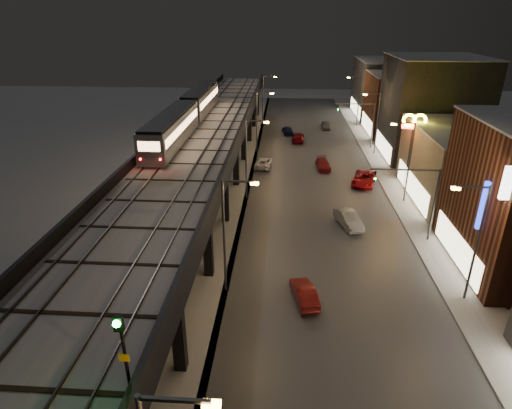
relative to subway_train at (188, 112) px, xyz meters
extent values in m
cube|color=#46474D|center=(16.00, -3.24, -8.19)|extent=(17.00, 120.00, 0.06)
cube|color=#9FA1A8|center=(26.00, -3.24, -8.15)|extent=(4.00, 120.00, 0.14)
cube|color=#9FA1A8|center=(2.50, -3.24, -8.19)|extent=(11.00, 120.00, 0.06)
cube|color=black|center=(2.50, -6.24, -2.42)|extent=(9.00, 100.00, 1.00)
cube|color=black|center=(-1.20, -33.24, -5.57)|extent=(0.70, 0.70, 5.30)
cube|color=black|center=(6.20, -33.24, -5.57)|extent=(0.70, 0.70, 5.30)
cube|color=black|center=(2.50, -33.24, -3.07)|extent=(8.00, 0.60, 0.50)
cube|color=black|center=(-1.20, -23.24, -5.57)|extent=(0.70, 0.70, 5.30)
cube|color=black|center=(6.20, -23.24, -5.57)|extent=(0.70, 0.70, 5.30)
cube|color=black|center=(2.50, -23.24, -3.07)|extent=(8.00, 0.60, 0.50)
cube|color=black|center=(-1.20, -13.24, -5.57)|extent=(0.70, 0.70, 5.30)
cube|color=black|center=(6.20, -13.24, -5.57)|extent=(0.70, 0.70, 5.30)
cube|color=black|center=(2.50, -13.24, -3.07)|extent=(8.00, 0.60, 0.50)
cube|color=black|center=(-1.20, -3.24, -5.57)|extent=(0.70, 0.70, 5.30)
cube|color=black|center=(6.20, -3.24, -5.57)|extent=(0.70, 0.70, 5.30)
cube|color=black|center=(2.50, -3.24, -3.07)|extent=(8.00, 0.60, 0.50)
cube|color=black|center=(-1.20, 6.76, -5.57)|extent=(0.70, 0.70, 5.30)
cube|color=black|center=(6.20, 6.76, -5.57)|extent=(0.70, 0.70, 5.30)
cube|color=black|center=(2.50, 6.76, -3.07)|extent=(8.00, 0.60, 0.50)
cube|color=black|center=(-1.20, 16.76, -5.57)|extent=(0.70, 0.70, 5.30)
cube|color=black|center=(6.20, 16.76, -5.57)|extent=(0.70, 0.70, 5.30)
cube|color=black|center=(2.50, 16.76, -3.07)|extent=(8.00, 0.60, 0.50)
cube|color=black|center=(-1.20, 26.76, -5.57)|extent=(0.70, 0.70, 5.30)
cube|color=black|center=(6.20, 26.76, -5.57)|extent=(0.70, 0.70, 5.30)
cube|color=black|center=(2.50, 26.76, -3.07)|extent=(8.00, 0.60, 0.50)
cube|color=black|center=(-1.20, 36.76, -5.57)|extent=(0.70, 0.70, 5.30)
cube|color=black|center=(6.20, 36.76, -5.57)|extent=(0.70, 0.70, 5.30)
cube|color=black|center=(2.50, 36.76, -3.07)|extent=(8.00, 0.60, 0.50)
cube|color=#B2B7C1|center=(2.50, -6.24, -1.84)|extent=(8.40, 100.00, 0.16)
cube|color=#332D28|center=(-0.72, -6.24, -1.68)|extent=(0.08, 98.00, 0.16)
cube|color=#332D28|center=(0.72, -6.24, -1.68)|extent=(0.08, 98.00, 0.16)
cube|color=#332D28|center=(3.78, -6.24, -1.68)|extent=(0.08, 98.00, 0.16)
cube|color=#332D28|center=(5.22, -6.24, -1.68)|extent=(0.08, 98.00, 0.16)
cube|color=black|center=(2.50, -36.24, -1.73)|extent=(7.80, 0.24, 0.06)
cube|color=black|center=(2.50, -20.24, -1.73)|extent=(7.80, 0.24, 0.06)
cube|color=black|center=(2.50, -4.24, -1.73)|extent=(7.80, 0.24, 0.06)
cube|color=black|center=(2.50, 11.76, -1.73)|extent=(7.80, 0.24, 0.06)
cube|color=black|center=(2.50, 27.76, -1.73)|extent=(7.80, 0.24, 0.06)
cube|color=black|center=(6.85, -6.24, -1.37)|extent=(0.30, 100.00, 1.10)
cube|color=black|center=(-1.85, -6.24, -1.37)|extent=(0.30, 100.00, 1.10)
cube|color=#FFEEBD|center=(26.45, -20.24, -6.62)|extent=(0.10, 9.60, 2.40)
cube|color=gray|center=(32.50, -6.24, -4.22)|extent=(12.00, 15.00, 8.00)
cube|color=#FFEEBD|center=(26.45, -6.24, -6.62)|extent=(0.10, 12.00, 2.40)
cube|color=#B2B7C1|center=(32.50, -6.24, -0.14)|extent=(12.20, 15.20, 0.16)
cube|color=black|center=(32.50, 9.76, -1.22)|extent=(12.00, 13.00, 14.00)
cube|color=#FFEEBD|center=(26.45, 9.76, -6.62)|extent=(0.10, 10.40, 2.40)
cube|color=#B2B7C1|center=(32.50, 9.76, 5.86)|extent=(12.20, 13.20, 0.16)
cube|color=#592F1D|center=(32.50, 23.76, -3.22)|extent=(12.00, 12.00, 10.00)
cube|color=#FFEEBD|center=(26.45, 23.76, -6.62)|extent=(0.10, 9.60, 2.40)
cube|color=#B2B7C1|center=(32.50, 23.76, 1.86)|extent=(12.20, 12.20, 0.16)
cube|color=#3B3B3C|center=(32.50, 37.76, -2.72)|extent=(12.00, 16.00, 11.00)
cube|color=#FFEEBD|center=(26.45, 37.76, -6.62)|extent=(0.10, 12.80, 2.40)
cube|color=#B2B7C1|center=(32.50, 37.76, 2.86)|extent=(12.20, 16.20, 0.16)
cube|color=#38383A|center=(8.90, -43.24, 0.68)|extent=(2.20, 0.12, 0.12)
cube|color=#F0A43F|center=(10.00, -43.24, 0.56)|extent=(0.55, 0.28, 0.18)
cylinder|color=#38383A|center=(7.80, -25.24, -3.72)|extent=(0.18, 0.18, 9.00)
cube|color=#38383A|center=(8.90, -25.24, 0.68)|extent=(2.20, 0.12, 0.12)
cube|color=#F0A43F|center=(10.00, -25.24, 0.56)|extent=(0.55, 0.28, 0.18)
cylinder|color=#38383A|center=(25.50, -25.24, -3.72)|extent=(0.18, 0.18, 9.00)
cube|color=#38383A|center=(24.40, -25.24, 0.68)|extent=(2.20, 0.12, 0.12)
cube|color=#F0A43F|center=(23.30, -25.24, 0.56)|extent=(0.55, 0.28, 0.18)
cylinder|color=#38383A|center=(7.80, -7.24, -3.72)|extent=(0.18, 0.18, 9.00)
cube|color=#38383A|center=(8.90, -7.24, 0.68)|extent=(2.20, 0.12, 0.12)
cube|color=#F0A43F|center=(10.00, -7.24, 0.56)|extent=(0.55, 0.28, 0.18)
cylinder|color=#38383A|center=(25.50, -7.24, -3.72)|extent=(0.18, 0.18, 9.00)
cube|color=#38383A|center=(24.40, -7.24, 0.68)|extent=(2.20, 0.12, 0.12)
cube|color=#F0A43F|center=(23.30, -7.24, 0.56)|extent=(0.55, 0.28, 0.18)
cylinder|color=#38383A|center=(7.80, 10.76, -3.72)|extent=(0.18, 0.18, 9.00)
cube|color=#38383A|center=(8.90, 10.76, 0.68)|extent=(2.20, 0.12, 0.12)
cube|color=#F0A43F|center=(10.00, 10.76, 0.56)|extent=(0.55, 0.28, 0.18)
cylinder|color=#38383A|center=(25.50, 10.76, -3.72)|extent=(0.18, 0.18, 9.00)
cube|color=#38383A|center=(24.40, 10.76, 0.68)|extent=(2.20, 0.12, 0.12)
cube|color=#F0A43F|center=(23.30, 10.76, 0.56)|extent=(0.55, 0.28, 0.18)
cylinder|color=#38383A|center=(7.80, 28.76, -3.72)|extent=(0.18, 0.18, 9.00)
cube|color=#38383A|center=(8.90, 28.76, 0.68)|extent=(2.20, 0.12, 0.12)
cube|color=#F0A43F|center=(10.00, 28.76, 0.56)|extent=(0.55, 0.28, 0.18)
cylinder|color=#38383A|center=(25.50, 28.76, -3.72)|extent=(0.18, 0.18, 9.00)
cube|color=#38383A|center=(24.40, 28.76, 0.68)|extent=(2.20, 0.12, 0.12)
cube|color=#F0A43F|center=(23.30, 28.76, 0.56)|extent=(0.55, 0.28, 0.18)
cylinder|color=#38383A|center=(25.50, -16.24, -4.72)|extent=(0.20, 0.20, 7.00)
cube|color=#38383A|center=(22.50, -16.24, -1.32)|extent=(6.00, 0.12, 0.12)
imported|color=black|center=(20.00, -16.24, -1.82)|extent=(0.20, 0.16, 1.00)
sphere|color=#0CFF26|center=(20.00, -16.39, -2.07)|extent=(0.18, 0.18, 0.18)
cylinder|color=#38383A|center=(25.50, 13.76, -4.72)|extent=(0.20, 0.20, 7.00)
cube|color=#38383A|center=(22.50, 13.76, -1.32)|extent=(6.00, 0.12, 0.12)
imported|color=black|center=(20.00, 13.76, -1.82)|extent=(0.20, 0.16, 1.00)
sphere|color=#0CFF26|center=(20.00, 13.61, -2.07)|extent=(0.18, 0.18, 0.18)
cube|color=gray|center=(0.00, -8.38, -0.10)|extent=(2.63, 15.85, 2.99)
cube|color=black|center=(0.00, -8.38, 1.51)|extent=(2.35, 15.40, 0.23)
cube|color=#F0B071|center=(-1.32, -8.38, 0.31)|extent=(0.05, 14.49, 0.82)
cube|color=#F0B071|center=(1.32, -8.38, 0.31)|extent=(0.05, 14.49, 0.82)
cube|color=gray|center=(0.00, 8.40, -0.10)|extent=(2.63, 15.85, 2.99)
cube|color=black|center=(0.00, 8.40, 1.51)|extent=(2.35, 15.40, 0.23)
cube|color=#F0B071|center=(-1.32, 8.40, 0.31)|extent=(0.05, 14.49, 0.82)
cube|color=#F0B071|center=(1.32, 8.40, 0.31)|extent=(0.05, 14.49, 0.82)
cube|color=#F0B071|center=(0.00, -16.32, 0.35)|extent=(1.99, 0.05, 0.91)
sphere|color=#FF0C0C|center=(-0.91, -16.34, -0.83)|extent=(0.18, 0.18, 0.18)
sphere|color=#FF0C0C|center=(0.91, -16.34, -0.83)|extent=(0.18, 0.18, 0.18)
cylinder|color=black|center=(6.40, -40.68, -0.01)|extent=(0.13, 0.13, 3.18)
cube|color=black|center=(6.40, -40.80, 1.32)|extent=(0.34, 0.19, 0.58)
sphere|color=#0CFF26|center=(6.40, -40.92, 1.43)|extent=(0.28, 0.28, 0.28)
cube|color=#E3AB0A|center=(6.40, -40.78, -0.22)|extent=(0.37, 0.04, 0.32)
imported|color=maroon|center=(13.69, -26.26, -7.56)|extent=(2.22, 4.19, 1.31)
imported|color=white|center=(9.21, 3.57, -7.58)|extent=(2.55, 4.78, 1.28)
imported|color=#6B060E|center=(14.25, 17.03, -7.52)|extent=(2.17, 4.87, 1.39)
imported|color=#111743|center=(12.48, 21.76, -7.54)|extent=(2.20, 4.16, 1.35)
imported|color=#A1A1A1|center=(18.48, -13.80, -7.48)|extent=(2.72, 4.70, 1.47)
imported|color=maroon|center=(21.86, -2.21, -7.46)|extent=(3.95, 5.94, 1.51)
imported|color=maroon|center=(17.32, 3.43, -7.60)|extent=(2.02, 4.38, 1.24)
imported|color=#585B5E|center=(19.56, 25.78, -7.55)|extent=(1.61, 3.94, 1.34)
cylinder|color=#38383A|center=(26.50, -3.45, -4.53)|extent=(0.24, 0.24, 7.37)
cube|color=#FF0C0C|center=(26.50, -3.45, -0.57)|extent=(2.58, 0.25, 0.46)
torus|color=yellow|center=(25.90, -3.45, 0.17)|extent=(1.52, 0.57, 1.49)
torus|color=yellow|center=(27.10, -3.45, 0.17)|extent=(1.52, 0.57, 1.49)
cylinder|color=#38383A|center=(27.00, -25.75, -3.59)|extent=(0.28, 0.28, 9.25)
cylinder|color=#38383A|center=(27.00, -23.12, -5.66)|extent=(0.28, 0.28, 5.12)
cube|color=#162BCE|center=(27.00, -23.12, -1.57)|extent=(1.64, 0.35, 3.68)
camera|label=1|loc=(11.91, -52.18, 11.04)|focal=30.00mm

